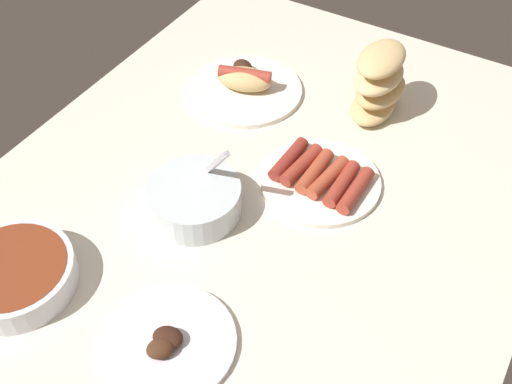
{
  "coord_description": "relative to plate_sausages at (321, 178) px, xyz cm",
  "views": [
    {
      "loc": [
        -60.26,
        -35.4,
        76.73
      ],
      "look_at": [
        -1.23,
        -0.48,
        3.0
      ],
      "focal_mm": 42.87,
      "sensor_mm": 36.0,
      "label": 1
    }
  ],
  "objects": [
    {
      "name": "ground_plane",
      "position": [
        -8.68,
        7.63,
        -2.77
      ],
      "size": [
        120.0,
        90.0,
        3.0
      ],
      "primitive_type": "cube",
      "color": "silver"
    },
    {
      "name": "plate_grilled_meat",
      "position": [
        -38.67,
        4.07,
        -0.54
      ],
      "size": [
        18.57,
        18.57,
        3.25
      ],
      "color": "white",
      "rests_on": "ground_plane"
    },
    {
      "name": "bread_stack",
      "position": [
        22.28,
        -0.41,
        5.93
      ],
      "size": [
        14.43,
        9.56,
        14.4
      ],
      "color": "#DBB77A",
      "rests_on": "ground_plane"
    },
    {
      "name": "plate_hotdog_assembled",
      "position": [
        15.36,
        24.72,
        0.43
      ],
      "size": [
        23.03,
        23.03,
        5.61
      ],
      "color": "white",
      "rests_on": "ground_plane"
    },
    {
      "name": "plate_sausages",
      "position": [
        0.0,
        0.0,
        0.0
      ],
      "size": [
        20.86,
        20.86,
        3.41
      ],
      "color": "white",
      "rests_on": "ground_plane"
    },
    {
      "name": "bowl_coleslaw",
      "position": [
        -16.27,
        15.14,
        1.79
      ],
      "size": [
        15.54,
        15.54,
        15.31
      ],
      "color": "silver",
      "rests_on": "ground_plane"
    },
    {
      "name": "bowl_chili",
      "position": [
        -41.94,
        29.59,
        1.27
      ],
      "size": [
        17.93,
        17.93,
        4.62
      ],
      "color": "white",
      "rests_on": "ground_plane"
    }
  ]
}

